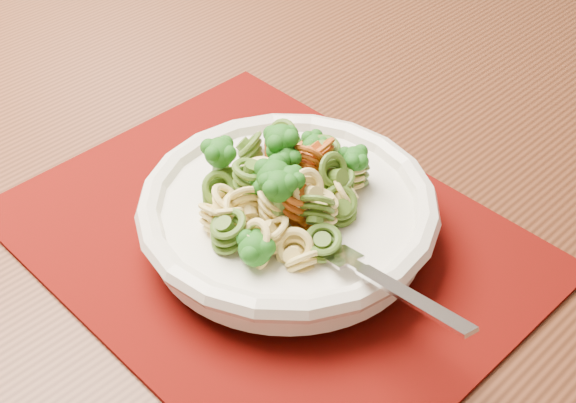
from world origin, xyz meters
The scene contains 5 objects.
dining_table centered at (0.73, -0.26, 0.66)m, with size 1.60×1.25×0.77m.
placemat centered at (0.65, -0.40, 0.77)m, with size 0.40×0.31×0.00m, color #4C0303.
pasta_bowl centered at (0.67, -0.39, 0.80)m, with size 0.24×0.24×0.05m.
pasta_broccoli_heap centered at (0.67, -0.39, 0.82)m, with size 0.20×0.20×0.06m, color #DEB96D, non-canonical shape.
fork centered at (0.73, -0.43, 0.81)m, with size 0.19×0.02×0.01m, color silver, non-canonical shape.
Camera 1 is at (0.90, -0.80, 1.22)m, focal length 50.00 mm.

